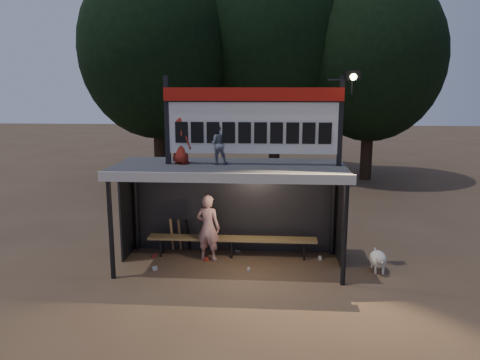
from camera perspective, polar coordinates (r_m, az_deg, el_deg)
name	(u,v)px	position (r m, az deg, el deg)	size (l,w,h in m)	color
ground	(230,265)	(10.80, -1.23, -10.34)	(80.00, 80.00, 0.00)	#513A28
player	(208,228)	(10.91, -3.91, -5.80)	(0.57, 0.37, 1.56)	white
child_a	(218,144)	(10.18, -2.70, 4.43)	(0.43, 0.34, 0.89)	slate
child_b	(181,140)	(10.32, -7.22, 4.86)	(0.51, 0.33, 1.04)	maroon
dugout_shelter	(231,184)	(10.51, -1.15, -0.44)	(5.10, 2.08, 2.32)	#39393B
scoreboard_assembly	(255,118)	(10.02, 1.89, 7.52)	(4.10, 0.27, 1.99)	black
bench	(232,239)	(11.17, -0.98, -7.23)	(4.00, 0.35, 0.48)	olive
tree_left	(156,50)	(20.66, -10.15, 15.38)	(6.46, 6.46, 9.27)	#302215
tree_mid	(276,36)	(21.61, 4.40, 17.07)	(7.22, 7.22, 10.36)	black
tree_right	(371,57)	(20.93, 15.73, 14.19)	(6.08, 6.08, 8.72)	#311F15
dog	(378,259)	(10.79, 16.52, -9.26)	(0.36, 0.81, 0.49)	white
bats	(180,235)	(11.61, -7.35, -6.62)	(0.48, 0.33, 0.84)	#A47A4C
litter	(221,260)	(10.99, -2.34, -9.74)	(3.99, 1.34, 0.08)	red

